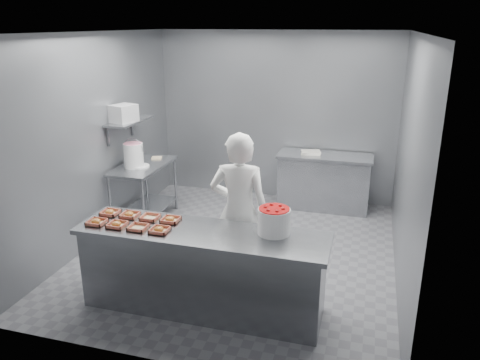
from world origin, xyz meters
name	(u,v)px	position (x,y,z in m)	size (l,w,h in m)	color
floor	(238,251)	(0.00, 0.00, 0.00)	(4.50, 4.50, 0.00)	#4C4C51
ceiling	(238,32)	(0.00, 0.00, 2.80)	(4.50, 4.50, 0.00)	white
wall_back	(275,117)	(0.00, 2.25, 1.40)	(4.00, 0.04, 2.80)	slate
wall_left	(97,140)	(-2.00, 0.00, 1.40)	(0.04, 4.50, 2.80)	slate
wall_right	(408,163)	(2.00, 0.00, 1.40)	(0.04, 4.50, 2.80)	slate
service_counter	(203,270)	(0.00, -1.35, 0.45)	(2.60, 0.70, 0.90)	slate
prep_table	(144,184)	(-1.65, 0.60, 0.59)	(0.60, 1.20, 0.90)	slate
back_counter	(324,181)	(0.90, 1.90, 0.45)	(1.50, 0.60, 0.90)	slate
wall_shelf	(129,121)	(-1.82, 0.60, 1.55)	(0.35, 0.90, 0.03)	slate
tray_0	(97,222)	(-1.12, -1.48, 0.92)	(0.19, 0.18, 0.06)	tan
tray_1	(117,224)	(-0.88, -1.48, 0.92)	(0.19, 0.18, 0.06)	tan
tray_2	(138,227)	(-0.64, -1.48, 0.92)	(0.19, 0.18, 0.04)	tan
tray_3	(159,230)	(-0.40, -1.48, 0.92)	(0.19, 0.18, 0.06)	tan
tray_4	(110,212)	(-1.12, -1.22, 0.92)	(0.19, 0.18, 0.06)	tan
tray_5	(130,215)	(-0.88, -1.22, 0.92)	(0.19, 0.18, 0.06)	tan
tray_6	(150,217)	(-0.64, -1.22, 0.92)	(0.19, 0.18, 0.04)	tan
tray_7	(170,220)	(-0.40, -1.22, 0.92)	(0.19, 0.18, 0.06)	tan
worker	(239,211)	(0.23, -0.75, 0.90)	(0.66, 0.43, 1.81)	white
strawberry_tub	(274,220)	(0.72, -1.20, 1.04)	(0.33, 0.33, 0.27)	silver
glaze_bucket	(134,155)	(-1.72, 0.46, 1.09)	(0.30, 0.28, 0.43)	silver
bucket_lid	(139,166)	(-1.65, 0.49, 0.91)	(0.29, 0.29, 0.02)	silver
rag	(157,158)	(-1.60, 0.97, 0.91)	(0.15, 0.13, 0.02)	#CCB28C
appliance	(123,113)	(-1.82, 0.45, 1.69)	(0.29, 0.33, 0.25)	gray
paper_stack	(311,152)	(0.67, 1.90, 0.92)	(0.30, 0.22, 0.05)	silver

